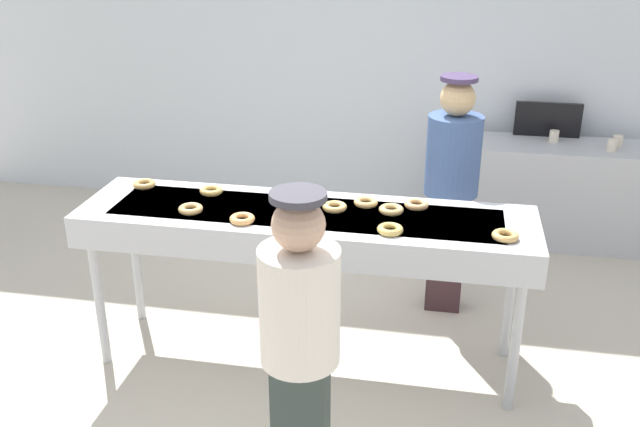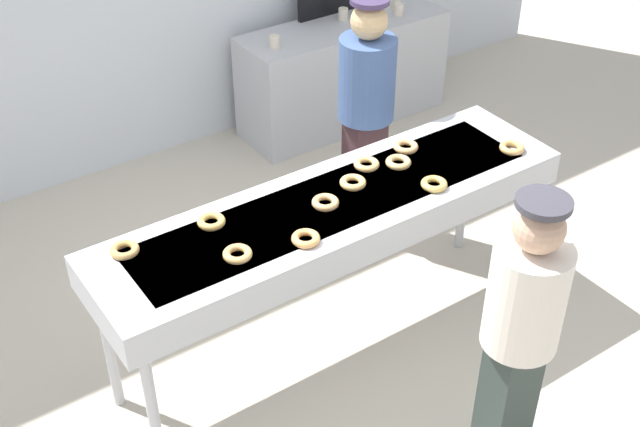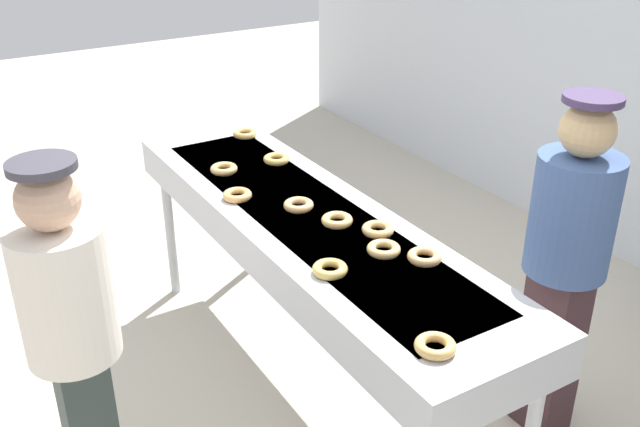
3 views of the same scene
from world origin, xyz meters
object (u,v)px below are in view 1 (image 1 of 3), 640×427
at_px(glazed_donut_4, 391,210).
at_px(glazed_donut_7, 242,219).
at_px(menu_display, 548,119).
at_px(fryer_conveyor, 305,227).
at_px(paper_cup_2, 618,141).
at_px(glazed_donut_10, 505,236).
at_px(paper_cup_3, 464,136).
at_px(glazed_donut_8, 335,207).
at_px(glazed_donut_2, 211,191).
at_px(glazed_donut_0, 294,209).
at_px(glazed_donut_6, 191,209).
at_px(glazed_donut_9, 417,204).
at_px(customer_waiting, 300,339).
at_px(prep_counter, 542,192).
at_px(glazed_donut_3, 366,202).
at_px(worker_baker, 451,181).
at_px(paper_cup_0, 612,145).
at_px(glazed_donut_1, 390,229).
at_px(paper_cup_1, 554,136).
at_px(glazed_donut_5, 144,184).

relative_size(glazed_donut_4, glazed_donut_7, 1.00).
xyz_separation_m(glazed_donut_7, menu_display, (1.89, 2.54, -0.03)).
xyz_separation_m(fryer_conveyor, paper_cup_2, (2.10, 2.13, -0.01)).
xyz_separation_m(glazed_donut_10, paper_cup_3, (-0.21, 2.20, -0.13)).
height_order(glazed_donut_7, glazed_donut_8, same).
bearing_deg(glazed_donut_4, glazed_donut_2, 175.21).
relative_size(glazed_donut_0, glazed_donut_6, 1.00).
bearing_deg(glazed_donut_9, paper_cup_2, 52.68).
xyz_separation_m(fryer_conveyor, menu_display, (1.57, 2.33, 0.08)).
bearing_deg(glazed_donut_0, customer_waiting, -76.15).
relative_size(glazed_donut_0, glazed_donut_10, 1.00).
bearing_deg(prep_counter, glazed_donut_6, -134.87).
xyz_separation_m(glazed_donut_3, worker_baker, (0.49, 0.65, -0.07)).
bearing_deg(paper_cup_0, glazed_donut_4, -128.89).
relative_size(glazed_donut_0, paper_cup_2, 1.51).
xyz_separation_m(fryer_conveyor, glazed_donut_1, (0.51, -0.20, 0.11)).
distance_m(glazed_donut_1, paper_cup_1, 2.63).
distance_m(paper_cup_1, paper_cup_2, 0.49).
xyz_separation_m(glazed_donut_2, paper_cup_3, (1.52, 1.87, -0.13)).
xyz_separation_m(glazed_donut_3, paper_cup_3, (0.57, 1.88, -0.13)).
bearing_deg(glazed_donut_1, glazed_donut_3, 116.37).
bearing_deg(glazed_donut_8, glazed_donut_4, 3.76).
bearing_deg(glazed_donut_5, fryer_conveyor, -10.69).
bearing_deg(menu_display, glazed_donut_6, -132.07).
distance_m(glazed_donut_5, glazed_donut_6, 0.54).
distance_m(fryer_conveyor, paper_cup_3, 2.23).
relative_size(glazed_donut_5, paper_cup_2, 1.51).
relative_size(glazed_donut_1, menu_display, 0.26).
bearing_deg(glazed_donut_4, customer_waiting, -102.52).
xyz_separation_m(glazed_donut_5, glazed_donut_9, (1.69, -0.02, 0.00)).
relative_size(glazed_donut_7, glazed_donut_10, 1.00).
bearing_deg(prep_counter, glazed_donut_10, -101.69).
bearing_deg(glazed_donut_5, glazed_donut_0, -12.01).
height_order(paper_cup_0, paper_cup_3, same).
xyz_separation_m(glazed_donut_8, paper_cup_3, (0.74, 1.98, -0.13)).
distance_m(paper_cup_0, paper_cup_2, 0.13).
distance_m(glazed_donut_1, paper_cup_3, 2.27).
bearing_deg(paper_cup_0, customer_waiting, -120.14).
bearing_deg(customer_waiting, fryer_conveyor, 106.52).
relative_size(glazed_donut_2, worker_baker, 0.09).
xyz_separation_m(glazed_donut_6, worker_baker, (1.46, 0.93, -0.07)).
height_order(glazed_donut_9, paper_cup_0, glazed_donut_9).
bearing_deg(glazed_donut_1, glazed_donut_9, 72.91).
bearing_deg(glazed_donut_10, glazed_donut_3, 157.48).
bearing_deg(glazed_donut_8, glazed_donut_1, -36.32).
height_order(glazed_donut_0, worker_baker, worker_baker).
bearing_deg(glazed_donut_2, glazed_donut_4, -4.79).
xyz_separation_m(glazed_donut_2, paper_cup_0, (2.66, 1.84, -0.13)).
bearing_deg(glazed_donut_1, paper_cup_0, 55.13).
relative_size(glazed_donut_10, menu_display, 0.26).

